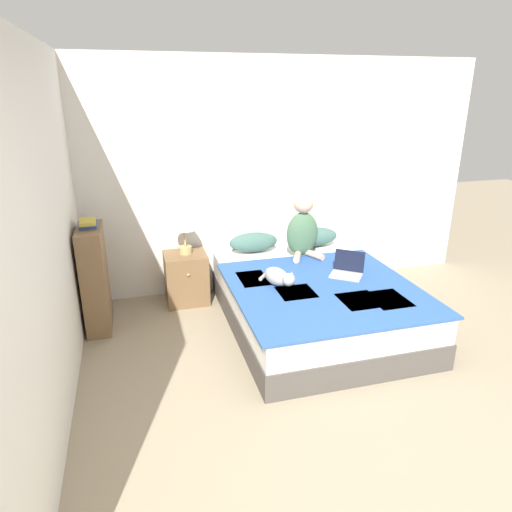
% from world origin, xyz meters
% --- Properties ---
extents(ground_plane, '(16.00, 16.00, 0.00)m').
position_xyz_m(ground_plane, '(0.00, 0.00, 0.00)').
color(ground_plane, gray).
extents(wall_back, '(5.05, 0.05, 2.55)m').
position_xyz_m(wall_back, '(0.00, 3.19, 1.27)').
color(wall_back, silver).
rests_on(wall_back, ground_plane).
extents(wall_side, '(0.05, 4.16, 2.55)m').
position_xyz_m(wall_side, '(-2.05, 1.58, 1.27)').
color(wall_side, silver).
rests_on(wall_side, ground_plane).
extents(bed, '(1.68, 2.14, 0.49)m').
position_xyz_m(bed, '(0.16, 2.05, 0.24)').
color(bed, '#4C4742').
rests_on(bed, ground_plane).
extents(pillow_near, '(0.55, 0.23, 0.21)m').
position_xyz_m(pillow_near, '(-0.20, 2.98, 0.60)').
color(pillow_near, '#42665B').
rests_on(pillow_near, bed).
extents(pillow_far, '(0.55, 0.23, 0.21)m').
position_xyz_m(pillow_far, '(0.53, 2.98, 0.60)').
color(pillow_far, '#42665B').
rests_on(pillow_far, bed).
extents(person_sitting, '(0.36, 0.36, 0.69)m').
position_xyz_m(person_sitting, '(0.27, 2.71, 0.80)').
color(person_sitting, '#476B4C').
rests_on(person_sitting, bed).
extents(cat_tabby, '(0.27, 0.48, 0.18)m').
position_xyz_m(cat_tabby, '(-0.23, 1.98, 0.58)').
color(cat_tabby, '#A8A399').
rests_on(cat_tabby, bed).
extents(laptop_open, '(0.39, 0.38, 0.22)m').
position_xyz_m(laptop_open, '(0.50, 2.05, 0.54)').
color(laptop_open, '#B7B7BC').
rests_on(laptop_open, bed).
extents(nightstand, '(0.45, 0.43, 0.55)m').
position_xyz_m(nightstand, '(-0.98, 2.91, 0.28)').
color(nightstand, brown).
rests_on(nightstand, ground_plane).
extents(table_lamp, '(0.26, 0.26, 0.50)m').
position_xyz_m(table_lamp, '(-0.97, 2.93, 0.91)').
color(table_lamp, tan).
rests_on(table_lamp, nightstand).
extents(bookshelf, '(0.22, 0.57, 1.01)m').
position_xyz_m(bookshelf, '(-1.88, 2.58, 0.51)').
color(bookshelf, brown).
rests_on(bookshelf, ground_plane).
extents(book_stack_top, '(0.16, 0.22, 0.07)m').
position_xyz_m(book_stack_top, '(-1.88, 2.58, 1.05)').
color(book_stack_top, '#334C8E').
rests_on(book_stack_top, bookshelf).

